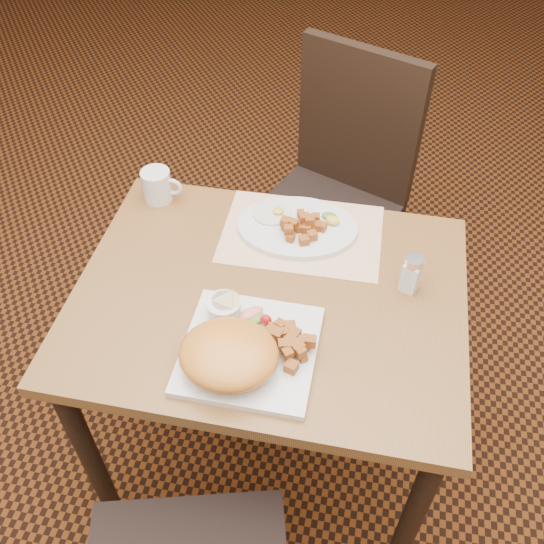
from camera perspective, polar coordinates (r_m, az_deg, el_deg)
The scene contains 15 objects.
ground at distance 2.02m, azimuth -0.21°, elevation -16.25°, with size 8.00×8.00×0.00m, color black.
table at distance 1.48m, azimuth -0.28°, elevation -4.85°, with size 0.90×0.70×0.75m.
chair_far at distance 2.04m, azimuth 6.14°, elevation 8.19°, with size 0.55×0.56×0.97m.
placemat at distance 1.54m, azimuth 2.82°, elevation 3.60°, with size 0.40×0.28×0.00m, color white.
plate_square at distance 1.29m, azimuth -2.13°, elevation -7.35°, with size 0.28×0.28×0.02m, color silver.
plate_oval at distance 1.54m, azimuth 2.39°, elevation 4.22°, with size 0.30×0.23×0.02m, color silver, non-canonical shape.
hollandaise_mound at distance 1.23m, azimuth -4.16°, elevation -7.74°, with size 0.20×0.18×0.08m.
ramekin at distance 1.33m, azimuth -4.52°, elevation -3.34°, with size 0.08×0.08×0.04m.
garnish_sq at distance 1.32m, azimuth -1.56°, elevation -4.17°, with size 0.08×0.06×0.03m.
fried_egg at distance 1.57m, azimuth 0.06°, elevation 5.65°, with size 0.10×0.10×0.02m.
garnish_ov at distance 1.55m, azimuth 5.60°, elevation 5.03°, with size 0.05×0.06×0.02m.
salt_shaker at distance 1.41m, azimuth 13.02°, elevation -0.12°, with size 0.06×0.06×0.10m.
coffee_mug at distance 1.65m, azimuth -10.70°, elevation 8.00°, with size 0.11×0.08×0.09m.
home_fries_sq at distance 1.27m, azimuth 1.79°, elevation -6.57°, with size 0.12×0.13×0.04m.
home_fries_ov at distance 1.51m, azimuth 2.99°, elevation 4.33°, with size 0.12×0.12×0.04m.
Camera 1 is at (0.19, -0.91, 1.80)m, focal length 40.00 mm.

